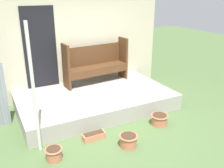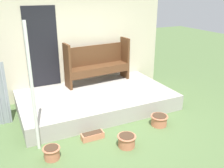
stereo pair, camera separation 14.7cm
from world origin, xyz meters
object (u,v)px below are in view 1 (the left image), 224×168
(support_post, at_px, (34,91))
(planter_box_rect, at_px, (94,136))
(flower_pot_left, at_px, (54,153))
(flower_pot_middle, at_px, (128,140))
(bench, at_px, (96,62))
(flower_pot_right, at_px, (159,119))

(support_post, relative_size, planter_box_rect, 5.19)
(flower_pot_left, relative_size, flower_pot_middle, 0.86)
(support_post, xyz_separation_m, flower_pot_middle, (1.47, -0.64, -1.02))
(support_post, bearing_deg, flower_pot_middle, -23.63)
(bench, distance_m, planter_box_rect, 2.39)
(flower_pot_left, distance_m, planter_box_rect, 0.89)
(flower_pot_left, bearing_deg, support_post, 109.85)
(flower_pot_middle, height_order, planter_box_rect, flower_pot_middle)
(support_post, distance_m, flower_pot_left, 1.11)
(bench, height_order, flower_pot_middle, bench)
(flower_pot_middle, height_order, flower_pot_right, flower_pot_middle)
(flower_pot_right, bearing_deg, support_post, 173.96)
(support_post, xyz_separation_m, flower_pot_right, (2.47, -0.26, -1.02))
(flower_pot_left, distance_m, flower_pot_right, 2.33)
(support_post, height_order, bench, support_post)
(bench, height_order, flower_pot_left, bench)
(support_post, distance_m, planter_box_rect, 1.47)
(bench, bearing_deg, flower_pot_middle, -105.32)
(support_post, relative_size, flower_pot_middle, 6.52)
(support_post, height_order, flower_pot_middle, support_post)
(flower_pot_left, bearing_deg, bench, 51.68)
(flower_pot_left, xyz_separation_m, planter_box_rect, (0.85, 0.27, -0.06))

